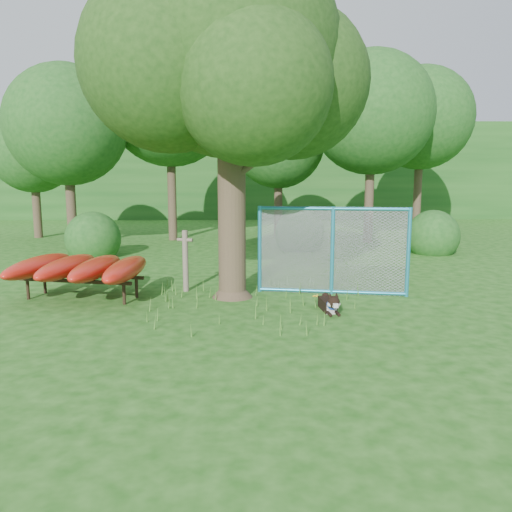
{
  "coord_description": "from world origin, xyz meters",
  "views": [
    {
      "loc": [
        -0.08,
        -8.93,
        2.6
      ],
      "look_at": [
        0.2,
        1.2,
        1.0
      ],
      "focal_mm": 35.0,
      "sensor_mm": 36.0,
      "label": 1
    }
  ],
  "objects_px": {
    "kayak_rack": "(81,268)",
    "husky_dog": "(330,304)",
    "oak_tree": "(229,61)",
    "fence_section": "(332,251)"
  },
  "relations": [
    {
      "from": "kayak_rack",
      "to": "husky_dog",
      "type": "distance_m",
      "value": 5.34
    },
    {
      "from": "husky_dog",
      "to": "kayak_rack",
      "type": "bearing_deg",
      "value": 161.17
    },
    {
      "from": "kayak_rack",
      "to": "husky_dog",
      "type": "height_order",
      "value": "kayak_rack"
    },
    {
      "from": "oak_tree",
      "to": "fence_section",
      "type": "distance_m",
      "value": 4.59
    },
    {
      "from": "husky_dog",
      "to": "fence_section",
      "type": "xyz_separation_m",
      "value": [
        0.31,
        1.53,
        0.83
      ]
    },
    {
      "from": "kayak_rack",
      "to": "fence_section",
      "type": "bearing_deg",
      "value": 15.83
    },
    {
      "from": "oak_tree",
      "to": "husky_dog",
      "type": "bearing_deg",
      "value": -34.3
    },
    {
      "from": "kayak_rack",
      "to": "husky_dog",
      "type": "xyz_separation_m",
      "value": [
        5.16,
        -1.24,
        -0.52
      ]
    },
    {
      "from": "oak_tree",
      "to": "fence_section",
      "type": "relative_size",
      "value": 2.24
    },
    {
      "from": "kayak_rack",
      "to": "fence_section",
      "type": "distance_m",
      "value": 5.49
    }
  ]
}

